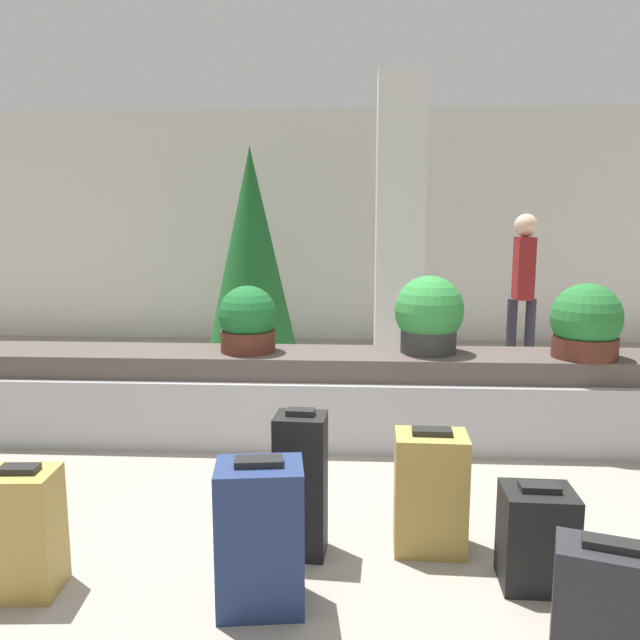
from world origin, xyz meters
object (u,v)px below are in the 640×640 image
at_px(suitcase_2, 260,536).
at_px(suitcase_5, 537,537).
at_px(decorated_tree, 251,251).
at_px(suitcase_4, 430,492).
at_px(potted_plant_0, 248,321).
at_px(suitcase_0, 300,484).
at_px(traveler_0, 523,279).
at_px(potted_plant_1, 586,324).
at_px(suitcase_3, 24,532).
at_px(potted_plant_2, 429,316).
at_px(suitcase_6, 608,617).
at_px(pillar, 400,229).

xyz_separation_m(suitcase_2, suitcase_5, (1.26, 0.24, -0.10)).
bearing_deg(decorated_tree, suitcase_2, -80.27).
xyz_separation_m(suitcase_4, decorated_tree, (-1.59, 4.10, 1.04)).
bearing_deg(suitcase_5, potted_plant_0, 132.67).
bearing_deg(suitcase_0, traveler_0, 65.31).
xyz_separation_m(suitcase_4, potted_plant_1, (1.30, 1.57, 0.63)).
height_order(suitcase_4, potted_plant_0, potted_plant_0).
relative_size(suitcase_3, potted_plant_2, 1.03).
bearing_deg(suitcase_5, suitcase_0, 170.72).
xyz_separation_m(traveler_0, decorated_tree, (-3.02, 0.30, 0.28)).
bearing_deg(suitcase_6, decorated_tree, 130.73).
height_order(suitcase_5, potted_plant_0, potted_plant_0).
height_order(suitcase_3, potted_plant_0, potted_plant_0).
height_order(suitcase_6, traveler_0, traveler_0).
distance_m(suitcase_0, potted_plant_2, 2.04).
xyz_separation_m(suitcase_6, potted_plant_2, (-0.36, 2.61, 0.70)).
bearing_deg(suitcase_3, suitcase_5, 0.57).
xyz_separation_m(suitcase_2, suitcase_3, (-1.09, 0.05, -0.04)).
bearing_deg(potted_plant_1, potted_plant_0, 178.38).
xyz_separation_m(suitcase_3, decorated_tree, (0.30, 4.58, 1.06)).
distance_m(potted_plant_0, potted_plant_2, 1.39).
bearing_deg(suitcase_0, potted_plant_0, 111.54).
bearing_deg(suitcase_2, potted_plant_0, 93.54).
relative_size(potted_plant_0, potted_plant_2, 0.86).
distance_m(suitcase_2, suitcase_6, 1.39).
relative_size(traveler_0, decorated_tree, 0.70).
bearing_deg(traveler_0, potted_plant_2, 152.03).
distance_m(suitcase_2, suitcase_3, 1.09).
height_order(suitcase_0, decorated_tree, decorated_tree).
xyz_separation_m(suitcase_0, suitcase_2, (-0.14, -0.46, -0.04)).
bearing_deg(suitcase_5, suitcase_3, -173.69).
bearing_deg(suitcase_0, suitcase_2, -102.98).
height_order(suitcase_4, traveler_0, traveler_0).
xyz_separation_m(potted_plant_0, potted_plant_2, (1.39, 0.04, 0.05)).
relative_size(suitcase_6, potted_plant_2, 0.95).
bearing_deg(traveler_0, suitcase_5, 169.46).
xyz_separation_m(suitcase_3, suitcase_6, (2.42, -0.45, -0.02)).
bearing_deg(pillar, potted_plant_1, -60.23).
bearing_deg(traveler_0, potted_plant_0, 131.97).
xyz_separation_m(suitcase_6, potted_plant_0, (-1.75, 2.57, 0.66)).
xyz_separation_m(suitcase_3, potted_plant_2, (2.06, 2.17, 0.68)).
height_order(pillar, suitcase_3, pillar).
height_order(suitcase_2, suitcase_3, suitcase_2).
bearing_deg(potted_plant_1, suitcase_4, -129.73).
distance_m(pillar, suitcase_4, 3.93).
distance_m(suitcase_2, suitcase_5, 1.28).
bearing_deg(suitcase_4, suitcase_6, -58.51).
bearing_deg(suitcase_2, decorated_tree, 92.38).
bearing_deg(suitcase_0, suitcase_5, -7.43).
height_order(suitcase_0, suitcase_3, suitcase_0).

